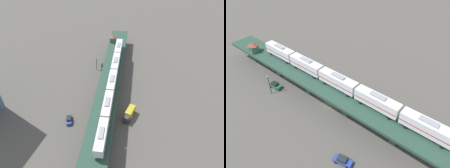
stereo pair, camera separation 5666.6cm
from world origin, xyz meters
TOP-DOWN VIEW (x-y plane):
  - ground_plane at (0.00, 0.00)m, footprint 400.00×400.00m
  - elevated_viaduct at (0.04, -0.15)m, footprint 29.69×91.41m
  - subway_train at (-1.86, 1.76)m, footprint 17.32×61.32m
  - signal_hut at (10.17, -32.03)m, footprint 3.88×3.88m
  - street_car_green at (9.80, -17.12)m, footprint 3.29×4.75m
  - street_car_blue at (8.60, 17.86)m, footprint 3.62×4.73m
  - delivery_truck at (-10.97, 8.21)m, footprint 2.97×7.39m
  - street_lamp at (12.10, -15.03)m, footprint 0.44×0.44m

SIDE VIEW (x-z plane):
  - ground_plane at x=0.00m, z-range 0.00..0.00m
  - street_car_green at x=9.80m, z-range -0.01..1.88m
  - street_car_blue at x=8.60m, z-range -0.01..1.88m
  - delivery_truck at x=-10.97m, z-range 0.16..3.36m
  - street_lamp at x=12.10m, z-range 0.64..7.58m
  - elevated_viaduct at x=0.04m, z-range 2.37..8.92m
  - signal_hut at x=10.17m, z-range 6.65..10.05m
  - subway_train at x=-1.86m, z-range 6.86..11.31m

